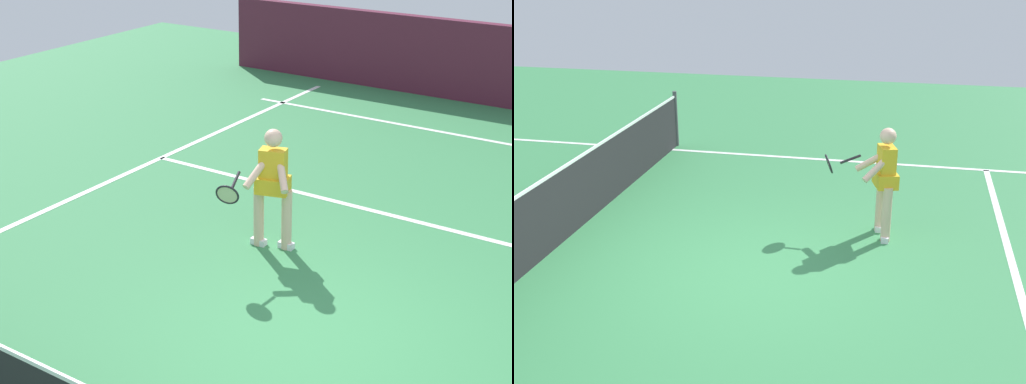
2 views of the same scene
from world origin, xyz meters
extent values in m
plane|color=#38844C|center=(0.00, 0.00, 0.00)|extent=(24.60, 24.60, 0.00)
cube|color=white|center=(0.00, -3.16, 0.00)|extent=(9.40, 0.10, 0.01)
cube|color=white|center=(4.70, 0.00, 0.00)|extent=(0.10, 16.92, 0.01)
cylinder|color=beige|center=(1.31, -1.53, 0.39)|extent=(0.13, 0.13, 0.78)
cylinder|color=beige|center=(1.66, -1.43, 0.39)|extent=(0.13, 0.13, 0.78)
cube|color=white|center=(1.31, -1.53, 0.04)|extent=(0.20, 0.10, 0.08)
cube|color=white|center=(1.66, -1.43, 0.04)|extent=(0.20, 0.10, 0.08)
cube|color=gold|center=(1.48, -1.48, 1.04)|extent=(0.36, 0.28, 0.52)
cube|color=gold|center=(1.48, -1.48, 0.84)|extent=(0.46, 0.38, 0.20)
sphere|color=beige|center=(1.48, -1.48, 1.44)|extent=(0.22, 0.22, 0.22)
cylinder|color=beige|center=(1.30, -1.38, 1.06)|extent=(0.38, 0.42, 0.37)
cylinder|color=beige|center=(1.59, -1.29, 1.06)|extent=(0.16, 0.49, 0.37)
cylinder|color=black|center=(1.69, -0.98, 1.02)|extent=(0.12, 0.29, 0.14)
torus|color=black|center=(1.61, -0.69, 0.96)|extent=(0.31, 0.20, 0.28)
cylinder|color=beige|center=(1.61, -0.69, 0.96)|extent=(0.26, 0.15, 0.23)
camera|label=1|loc=(-3.10, 5.85, 4.43)|focal=53.95mm
camera|label=2|loc=(-7.10, -1.72, 3.87)|focal=46.61mm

